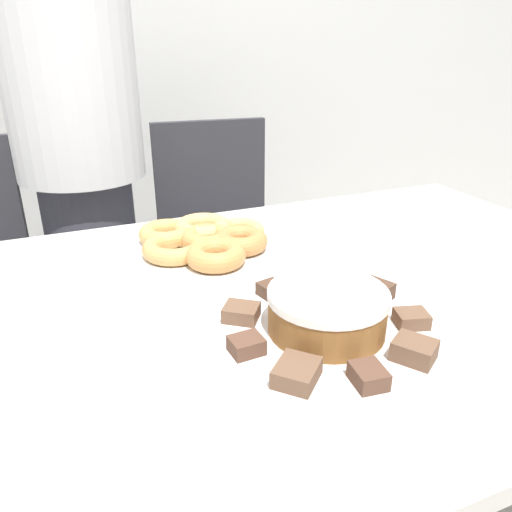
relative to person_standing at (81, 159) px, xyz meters
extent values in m
cube|color=silver|center=(0.19, -0.88, -0.09)|extent=(1.60, 0.91, 0.03)
cylinder|color=silver|center=(0.93, -0.48, -0.46)|extent=(0.06, 0.06, 0.71)
cylinder|color=#383842|center=(0.00, 0.00, -0.43)|extent=(0.28, 0.28, 0.76)
cylinder|color=silver|center=(0.00, 0.00, 0.25)|extent=(0.37, 0.37, 0.60)
cylinder|color=black|center=(0.41, -0.11, -0.81)|extent=(0.44, 0.44, 0.01)
cylinder|color=#262626|center=(0.41, -0.11, -0.59)|extent=(0.06, 0.06, 0.41)
cube|color=#2D2D33|center=(0.41, -0.11, -0.36)|extent=(0.48, 0.48, 0.04)
cube|color=#2D2D33|center=(0.43, 0.10, -0.13)|extent=(0.40, 0.07, 0.42)
cylinder|color=white|center=(0.25, -1.02, -0.07)|extent=(0.35, 0.35, 0.01)
cylinder|color=white|center=(0.18, -0.65, -0.07)|extent=(0.33, 0.33, 0.01)
cylinder|color=brown|center=(0.25, -1.02, -0.04)|extent=(0.17, 0.17, 0.05)
cylinder|color=white|center=(0.25, -1.02, 0.00)|extent=(0.18, 0.18, 0.01)
cube|color=brown|center=(0.32, -1.13, -0.05)|extent=(0.07, 0.07, 0.03)
cube|color=brown|center=(0.38, -1.06, -0.05)|extent=(0.06, 0.05, 0.02)
cube|color=#513828|center=(0.37, -0.97, -0.05)|extent=(0.07, 0.07, 0.03)
cube|color=brown|center=(0.31, -0.91, -0.05)|extent=(0.07, 0.08, 0.02)
cube|color=#513828|center=(0.22, -0.90, -0.05)|extent=(0.05, 0.05, 0.02)
cube|color=brown|center=(0.15, -0.95, -0.05)|extent=(0.07, 0.07, 0.02)
cube|color=brown|center=(0.12, -1.03, -0.05)|extent=(0.05, 0.04, 0.02)
cube|color=brown|center=(0.16, -1.11, -0.05)|extent=(0.08, 0.08, 0.02)
cube|color=brown|center=(0.24, -1.15, -0.05)|extent=(0.04, 0.05, 0.02)
torus|color=#D18E4C|center=(0.18, -0.65, -0.04)|extent=(0.11, 0.11, 0.04)
torus|color=#C68447|center=(0.24, -0.69, -0.04)|extent=(0.11, 0.11, 0.04)
torus|color=#E5AD66|center=(0.27, -0.62, -0.05)|extent=(0.11, 0.11, 0.03)
torus|color=#E5AD66|center=(0.20, -0.59, -0.04)|extent=(0.12, 0.12, 0.04)
torus|color=tan|center=(0.12, -0.59, -0.05)|extent=(0.12, 0.12, 0.04)
torus|color=tan|center=(0.11, -0.67, -0.05)|extent=(0.13, 0.13, 0.03)
torus|color=#D18E4C|center=(0.17, -0.74, -0.04)|extent=(0.12, 0.12, 0.04)
camera|label=1|loc=(-0.09, -1.57, 0.34)|focal=35.00mm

